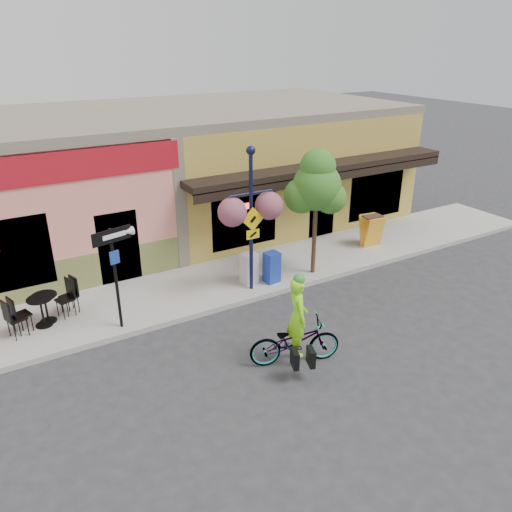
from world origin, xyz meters
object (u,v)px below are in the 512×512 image
Objects in this scene: cyclist_rider at (297,326)px; newspaper_box_grey at (249,268)px; one_way_sign at (116,279)px; street_tree at (316,213)px; building at (163,171)px; newspaper_box_blue at (272,267)px; bicycle at (295,341)px; lamp_post at (251,221)px.

cyclist_rider reaches higher than newspaper_box_grey.
street_tree is (6.06, 0.14, 0.62)m from one_way_sign.
building is 6.88m from street_tree.
newspaper_box_blue is at bearing 176.61° from street_tree.
bicycle is at bearing -111.16° from newspaper_box_grey.
building is at bearing 91.63° from lamp_post.
lamp_post reaches higher than newspaper_box_blue.
bicycle is 2.23× the size of newspaper_box_grey.
newspaper_box_grey is (-0.60, 0.29, -0.00)m from newspaper_box_blue.
newspaper_box_blue is 2.07m from street_tree.
lamp_post is at bearing 179.81° from street_tree.
building is 6.33m from newspaper_box_grey.
newspaper_box_grey is at bearing 5.39° from cyclist_rider.
building reaches higher than cyclist_rider.
building reaches higher than bicycle.
street_tree is at bearing 0.72° from lamp_post.
cyclist_rider reaches higher than bicycle.
street_tree is at bearing -22.43° from bicycle.
street_tree is at bearing -9.69° from newspaper_box_blue.
bicycle is 3.85m from newspaper_box_blue.
lamp_post is 1.07× the size of street_tree.
street_tree is (2.05, -0.38, 1.47)m from newspaper_box_grey.
newspaper_box_grey is at bearing 69.86° from lamp_post.
street_tree is (2.28, -6.49, -0.16)m from building.
building reaches higher than newspaper_box_grey.
one_way_sign is (-3.03, 3.28, 0.92)m from bicycle.
lamp_post is (0.08, -6.48, -0.03)m from building.
one_way_sign is at bearing 61.88° from bicycle.
lamp_post is at bearing -12.25° from one_way_sign.
newspaper_box_grey is at bearing -7.07° from one_way_sign.
one_way_sign is at bearing -178.64° from street_tree.
cyclist_rider is 0.48× the size of street_tree.
bicycle is at bearing -94.36° from building.
street_tree is (2.98, 3.42, 1.16)m from cyclist_rider.
bicycle is 0.50× the size of lamp_post.
street_tree is at bearing -70.65° from building.
street_tree is (3.03, 3.42, 1.54)m from bicycle.
one_way_sign is (-3.78, -6.63, -0.79)m from building.
building is at bearing 15.07° from cyclist_rider.
building is at bearing 91.07° from newspaper_box_blue.
newspaper_box_blue is at bearing -5.17° from bicycle.
newspaper_box_blue is (1.58, 3.51, 0.07)m from bicycle.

